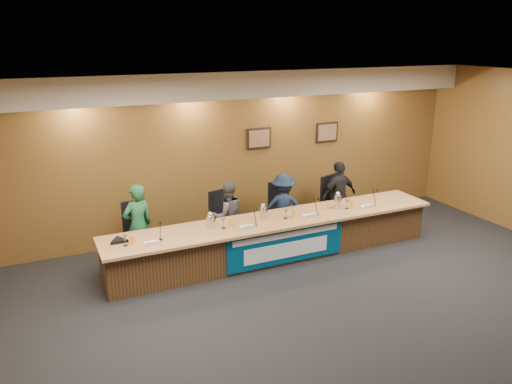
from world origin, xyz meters
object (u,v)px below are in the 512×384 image
banner (286,246)px  panelist_a (138,225)px  carafe_left (210,222)px  panelist_b (228,216)px  office_chair_a (138,237)px  office_chair_b (226,223)px  office_chair_d (335,205)px  dais_body (276,239)px  office_chair_c (281,214)px  carafe_mid (263,213)px  panelist_c (283,207)px  carafe_right (337,202)px  panelist_d (339,196)px  speakerphone (119,241)px

banner → panelist_a: (-2.28, 1.10, 0.35)m
carafe_left → panelist_b: bearing=49.9°
office_chair_a → office_chair_b: same height
office_chair_d → panelist_a: bearing=161.4°
dais_body → carafe_left: bearing=-179.9°
office_chair_c → panelist_a: bearing=-165.1°
office_chair_b → carafe_mid: bearing=-77.9°
panelist_c → office_chair_b: (-1.16, 0.10, -0.18)m
panelist_b → carafe_left: (-0.58, -0.69, 0.20)m
panelist_a → office_chair_a: size_ratio=3.04×
banner → panelist_b: panelist_b is taller
office_chair_b → office_chair_c: bearing=-16.0°
office_chair_b → carafe_right: (1.90, -0.83, 0.40)m
dais_body → office_chair_d: 1.95m
panelist_b → carafe_mid: 0.80m
dais_body → carafe_right: 1.36m
panelist_d → office_chair_b: size_ratio=2.99×
dais_body → carafe_left: size_ratio=27.14×
dais_body → panelist_c: 0.91m
panelist_c → carafe_right: 1.06m
panelist_a → office_chair_c: panelist_a is taller
panelist_b → carafe_right: bearing=160.7°
dais_body → panelist_d: panelist_d is taller
office_chair_b → office_chair_c: 1.16m
office_chair_a → carafe_right: size_ratio=1.84×
banner → panelist_d: bearing=31.8°
office_chair_d → speakerphone: size_ratio=1.50×
banner → office_chair_d: bearing=34.0°
dais_body → panelist_c: bearing=53.1°
office_chair_b → office_chair_d: same height
office_chair_a → carafe_right: 3.65m
banner → speakerphone: 2.78m
banner → carafe_mid: carafe_mid is taller
carafe_right → panelist_c: bearing=135.6°
dais_body → office_chair_b: dais_body is taller
banner → carafe_left: 1.38m
panelist_b → speakerphone: bearing=18.6°
office_chair_c → dais_body: bearing=-110.4°
banner → panelist_a: bearing=154.2°
office_chair_b → carafe_mid: (0.40, -0.76, 0.39)m
carafe_left → carafe_right: bearing=-0.8°
banner → office_chair_a: (-2.28, 1.20, 0.10)m
dais_body → banner: (0.00, -0.41, 0.03)m
carafe_right → panelist_d: bearing=54.2°
carafe_right → dais_body: bearing=178.2°
panelist_b → speakerphone: 2.17m
panelist_a → speakerphone: bearing=40.1°
panelist_c → carafe_mid: size_ratio=5.69×
panelist_c → panelist_a: bearing=22.7°
panelist_d → carafe_left: panelist_d is taller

